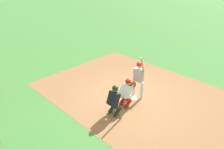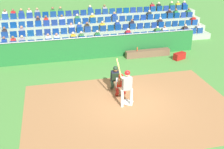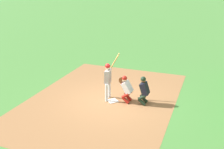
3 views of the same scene
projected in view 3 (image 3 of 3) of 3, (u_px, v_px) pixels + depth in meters
The scene contains 6 objects.
ground_plane at pixel (113, 101), 12.35m from camera, with size 160.00×160.00×0.00m, color #49873C.
infield_dirt_patch at pixel (103, 99), 12.51m from camera, with size 9.25×6.49×0.01m, color #9C6B43.
home_plate_marker at pixel (113, 101), 12.34m from camera, with size 0.44×0.44×0.02m, color white.
batter_at_plate at pixel (108, 77), 12.18m from camera, with size 0.68×0.57×2.17m.
catcher_crouching at pixel (126, 87), 12.07m from camera, with size 0.50×0.71×1.26m.
home_plate_umpire at pixel (144, 89), 11.85m from camera, with size 0.48×0.48×1.31m.
Camera 3 is at (-10.55, -3.75, 5.35)m, focal length 43.29 mm.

